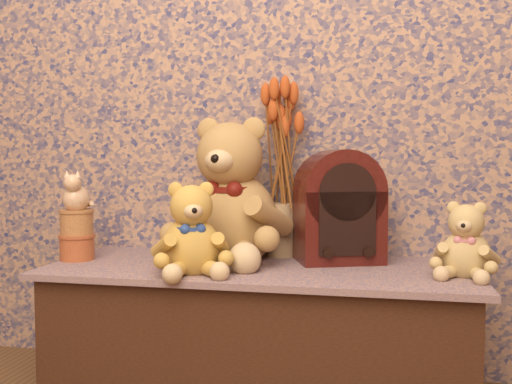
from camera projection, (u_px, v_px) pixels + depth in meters
display_shelf at (259, 331)px, 1.87m from camera, size 1.35×0.56×0.43m
teddy_large at (232, 184)px, 1.96m from camera, size 0.46×0.53×0.52m
teddy_medium at (191, 224)px, 1.73m from camera, size 0.33×0.35×0.29m
teddy_small at (466, 236)px, 1.68m from camera, size 0.24×0.26×0.24m
cathedral_radio at (339, 206)px, 1.91m from camera, size 0.32×0.28×0.37m
ceramic_vase at (280, 230)px, 2.03m from camera, size 0.15×0.15×0.19m
dried_stalks at (281, 139)px, 2.01m from camera, size 0.25×0.25×0.45m
biscuit_tin_lower at (77, 248)px, 1.95m from camera, size 0.15×0.15×0.08m
biscuit_tin_upper at (77, 223)px, 1.95m from camera, size 0.13×0.13×0.09m
cat_figurine at (76, 190)px, 1.94m from camera, size 0.12×0.13×0.14m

